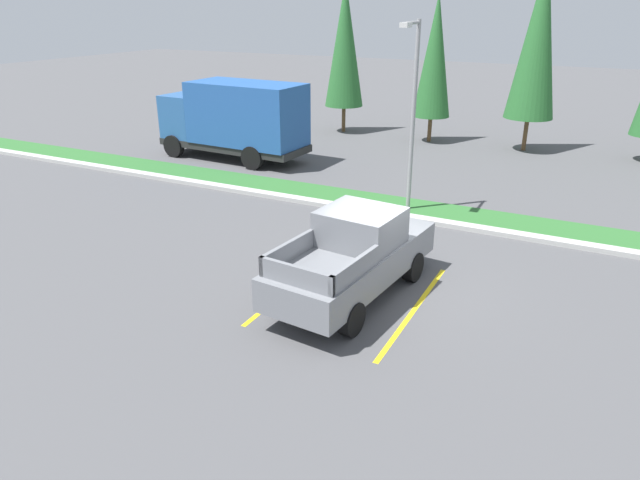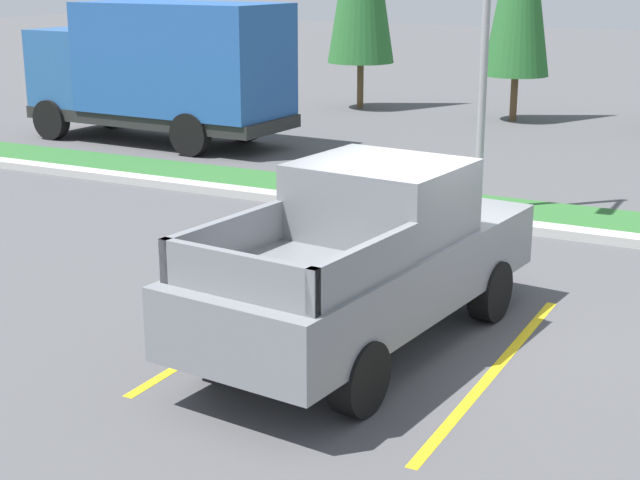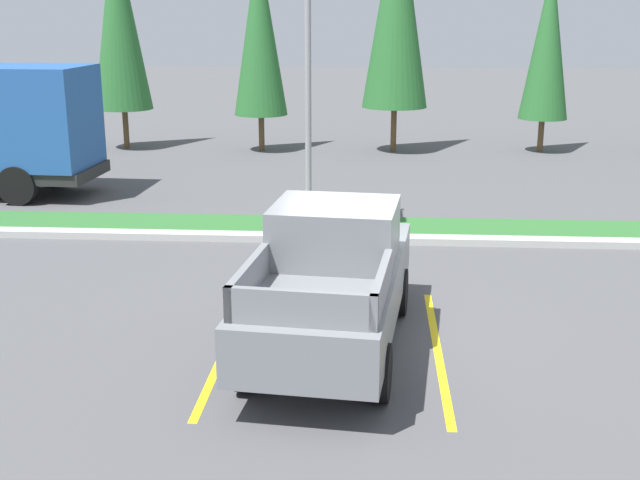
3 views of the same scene
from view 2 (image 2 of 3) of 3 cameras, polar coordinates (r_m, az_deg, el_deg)
The scene contains 8 objects.
ground_plane at distance 11.52m, azimuth 6.52°, elevation -5.54°, with size 120.00×120.00×0.00m, color #4C4C4F.
parking_line_near at distance 11.81m, azimuth -4.14°, elevation -4.91°, with size 0.12×4.80×0.01m, color yellow.
parking_line_far at distance 10.62m, azimuth 10.40°, elevation -7.59°, with size 0.12×4.80×0.01m, color yellow.
curb_strip at distance 16.05m, azimuth 13.01°, elevation 0.64°, with size 56.00×0.40×0.15m, color #B2B2AD.
grass_median at distance 17.10m, azimuth 13.95°, elevation 1.35°, with size 56.00×1.80×0.06m, color #2D662D.
pickup_truck_main at distance 10.82m, azimuth 2.94°, elevation -1.05°, with size 2.43×5.39×2.10m.
cargo_truck_distant at distance 24.00m, azimuth -9.39°, elevation 10.11°, with size 6.90×2.76×3.40m.
street_light at distance 16.61m, azimuth 9.71°, elevation 13.61°, with size 0.24×1.49×6.10m.
Camera 2 is at (3.77, -10.05, 4.20)m, focal length 53.73 mm.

